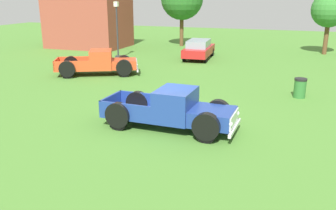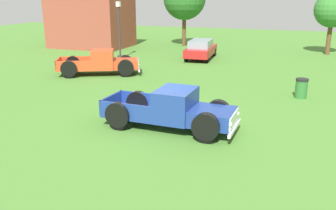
# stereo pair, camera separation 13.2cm
# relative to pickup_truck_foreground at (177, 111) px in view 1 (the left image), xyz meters

# --- Properties ---
(ground_plane) EXTENTS (80.00, 80.00, 0.00)m
(ground_plane) POSITION_rel_pickup_truck_foreground_xyz_m (-0.65, 0.89, -0.73)
(ground_plane) COLOR #477A2D
(pickup_truck_foreground) EXTENTS (5.03, 2.07, 1.52)m
(pickup_truck_foreground) POSITION_rel_pickup_truck_foreground_xyz_m (0.00, 0.00, 0.00)
(pickup_truck_foreground) COLOR navy
(pickup_truck_foreground) RESTS_ON ground_plane
(pickup_truck_behind_left) EXTENTS (5.26, 3.75, 1.53)m
(pickup_truck_behind_left) POSITION_rel_pickup_truck_foreground_xyz_m (-7.30, 7.45, 0.00)
(pickup_truck_behind_left) COLOR #D14723
(pickup_truck_behind_left) RESTS_ON ground_plane
(sedan_distant_a) EXTENTS (2.07, 4.48, 1.46)m
(sedan_distant_a) POSITION_rel_pickup_truck_foreground_xyz_m (-3.14, 14.95, 0.04)
(sedan_distant_a) COLOR #B21E1E
(sedan_distant_a) RESTS_ON ground_plane
(lamp_post_near) EXTENTS (0.36, 0.36, 4.33)m
(lamp_post_near) POSITION_rel_pickup_truck_foreground_xyz_m (-9.00, 12.91, 1.54)
(lamp_post_near) COLOR #2D2D33
(lamp_post_near) RESTS_ON ground_plane
(trash_can) EXTENTS (0.59, 0.59, 0.95)m
(trash_can) POSITION_rel_pickup_truck_foreground_xyz_m (4.26, 6.04, -0.25)
(trash_can) COLOR #2D6B2D
(trash_can) RESTS_ON ground_plane
(oak_tree_east) EXTENTS (2.86, 2.86, 5.05)m
(oak_tree_east) POSITION_rel_pickup_truck_foreground_xyz_m (6.15, 20.57, 2.85)
(oak_tree_east) COLOR brown
(oak_tree_east) RESTS_ON ground_plane
(brick_pavilion) EXTENTS (6.81, 5.11, 4.86)m
(brick_pavilion) POSITION_rel_pickup_truck_foreground_xyz_m (-14.56, 18.00, 1.70)
(brick_pavilion) COLOR brown
(brick_pavilion) RESTS_ON ground_plane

